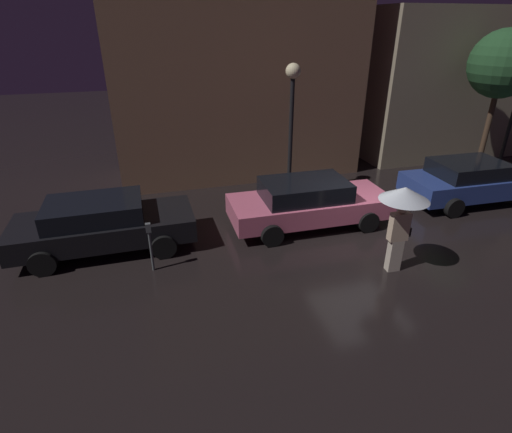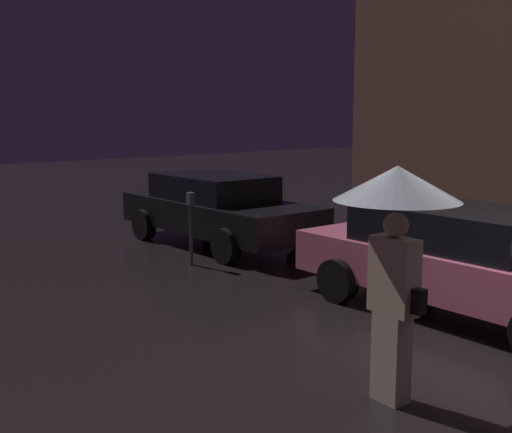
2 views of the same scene
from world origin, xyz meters
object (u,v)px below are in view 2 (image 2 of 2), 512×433
(parked_car_black, at_px, (218,208))
(parked_car_pink, at_px, (464,259))
(pedestrian_with_umbrella, at_px, (396,216))
(parking_meter, at_px, (191,220))

(parked_car_black, distance_m, parked_car_pink, 5.65)
(parked_car_pink, xyz_separation_m, pedestrian_with_umbrella, (1.05, -2.80, 0.99))
(parked_car_black, bearing_deg, parking_meter, -51.14)
(pedestrian_with_umbrella, xyz_separation_m, parking_meter, (-5.56, 1.60, -0.93))
(parked_car_black, bearing_deg, pedestrian_with_umbrella, -24.14)
(pedestrian_with_umbrella, height_order, parking_meter, pedestrian_with_umbrella)
(parked_car_pink, bearing_deg, parked_car_black, 178.98)
(parked_car_pink, bearing_deg, pedestrian_with_umbrella, -68.26)
(pedestrian_with_umbrella, bearing_deg, parking_meter, 167.79)
(parked_car_black, xyz_separation_m, pedestrian_with_umbrella, (6.70, -3.01, 0.98))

